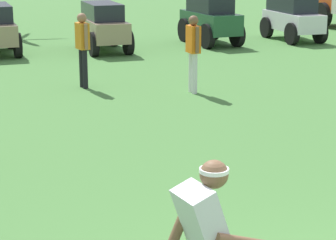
{
  "coord_description": "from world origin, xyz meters",
  "views": [
    {
      "loc": [
        -2.61,
        -3.48,
        2.91
      ],
      "look_at": [
        -0.34,
        3.66,
        0.9
      ],
      "focal_mm": 70.0,
      "sensor_mm": 36.0,
      "label": 1
    }
  ],
  "objects_px": {
    "teammate_near_sideline": "(83,43)",
    "teammate_midfield": "(193,47)",
    "parked_car_slot_d": "(103,25)",
    "parked_car_slot_f": "(292,17)",
    "parked_car_slot_e": "(210,19)"
  },
  "relations": [
    {
      "from": "teammate_near_sideline",
      "to": "teammate_midfield",
      "type": "distance_m",
      "value": 2.32
    },
    {
      "from": "teammate_near_sideline",
      "to": "teammate_midfield",
      "type": "xyz_separation_m",
      "value": [
        2.02,
        -1.14,
        0.0
      ]
    },
    {
      "from": "teammate_midfield",
      "to": "parked_car_slot_d",
      "type": "height_order",
      "value": "teammate_midfield"
    },
    {
      "from": "parked_car_slot_f",
      "to": "teammate_near_sideline",
      "type": "bearing_deg",
      "value": -146.25
    },
    {
      "from": "teammate_near_sideline",
      "to": "parked_car_slot_d",
      "type": "relative_size",
      "value": 0.65
    },
    {
      "from": "teammate_near_sideline",
      "to": "parked_car_slot_f",
      "type": "bearing_deg",
      "value": 33.75
    },
    {
      "from": "parked_car_slot_d",
      "to": "parked_car_slot_e",
      "type": "distance_m",
      "value": 3.35
    },
    {
      "from": "parked_car_slot_e",
      "to": "teammate_near_sideline",
      "type": "bearing_deg",
      "value": -133.53
    },
    {
      "from": "parked_car_slot_e",
      "to": "parked_car_slot_f",
      "type": "height_order",
      "value": "parked_car_slot_e"
    },
    {
      "from": "parked_car_slot_f",
      "to": "parked_car_slot_e",
      "type": "bearing_deg",
      "value": 179.85
    },
    {
      "from": "parked_car_slot_d",
      "to": "parked_car_slot_e",
      "type": "height_order",
      "value": "parked_car_slot_e"
    },
    {
      "from": "parked_car_slot_f",
      "to": "teammate_midfield",
      "type": "bearing_deg",
      "value": -131.78
    },
    {
      "from": "parked_car_slot_d",
      "to": "parked_car_slot_e",
      "type": "xyz_separation_m",
      "value": [
        3.34,
        0.29,
        0.02
      ]
    },
    {
      "from": "teammate_midfield",
      "to": "parked_car_slot_f",
      "type": "height_order",
      "value": "teammate_midfield"
    },
    {
      "from": "parked_car_slot_d",
      "to": "parked_car_slot_e",
      "type": "relative_size",
      "value": 0.99
    }
  ]
}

